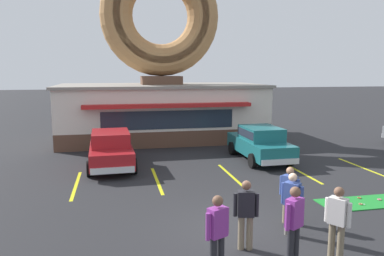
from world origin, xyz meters
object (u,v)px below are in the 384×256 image
pedestrian_leather_jacket_man (292,201)px  pedestrian_crossing_woman (217,231)px  car_red (111,148)px  car_teal (260,142)px  golf_ball (364,204)px  pedestrian_blue_sweater_man (289,193)px  pedestrian_beanie_man (294,222)px  pedestrian_hooded_kid (337,219)px  trash_bin (268,135)px  pedestrian_clipboard_woman (246,212)px

pedestrian_leather_jacket_man → pedestrian_crossing_woman: pedestrian_crossing_woman is taller
car_red → car_teal: same height
golf_ball → pedestrian_blue_sweater_man: (-2.95, -0.77, 0.84)m
car_teal → pedestrian_beanie_man: bearing=-107.7°
golf_ball → pedestrian_blue_sweater_man: pedestrian_blue_sweater_man is taller
car_red → pedestrian_hooded_kid: 10.55m
pedestrian_hooded_kid → trash_bin: size_ratio=1.72×
pedestrian_hooded_kid → pedestrian_clipboard_woman: (-1.83, 0.85, 0.00)m
pedestrian_beanie_man → trash_bin: size_ratio=1.80×
golf_ball → pedestrian_blue_sweater_man: bearing=-165.4°
pedestrian_crossing_woman → trash_bin: size_ratio=1.75×
car_teal → pedestrian_beanie_man: (-2.96, -9.26, 0.11)m
car_teal → trash_bin: bearing=61.6°
pedestrian_blue_sweater_man → pedestrian_hooded_kid: size_ratio=0.96×
car_red → trash_bin: 9.48m
car_teal → pedestrian_crossing_woman: (-4.69, -9.34, 0.08)m
pedestrian_crossing_woman → car_teal: bearing=63.3°
golf_ball → pedestrian_clipboard_woman: (-4.64, -1.96, 0.88)m
pedestrian_clipboard_woman → pedestrian_leather_jacket_man: bearing=18.3°
pedestrian_leather_jacket_man → car_red: bearing=119.6°
car_red → pedestrian_clipboard_woman: 9.02m
golf_ball → trash_bin: (1.03, 10.00, 0.45)m
pedestrian_blue_sweater_man → trash_bin: 11.49m
car_red → pedestrian_blue_sweater_man: size_ratio=2.87×
car_red → pedestrian_leather_jacket_man: pedestrian_leather_jacket_man is taller
golf_ball → car_teal: bearing=97.9°
pedestrian_blue_sweater_man → trash_bin: pedestrian_blue_sweater_man is taller
car_teal → pedestrian_leather_jacket_man: size_ratio=2.77×
car_red → pedestrian_blue_sweater_man: pedestrian_blue_sweater_man is taller
golf_ball → pedestrian_leather_jacket_man: size_ratio=0.03×
golf_ball → car_red: size_ratio=0.01×
golf_ball → car_red: car_red is taller
car_teal → pedestrian_leather_jacket_man: (-2.34, -7.93, 0.04)m
golf_ball → pedestrian_clipboard_woman: 5.11m
car_red → pedestrian_beanie_man: 10.12m
car_red → trash_bin: bearing=21.7°
pedestrian_hooded_kid → pedestrian_clipboard_woman: size_ratio=1.00×
pedestrian_crossing_woman → trash_bin: bearing=62.8°
golf_ball → pedestrian_leather_jacket_man: bearing=-155.2°
pedestrian_leather_jacket_man → pedestrian_beanie_man: bearing=-115.0°
pedestrian_hooded_kid → trash_bin: bearing=73.3°
car_red → pedestrian_hooded_kid: (4.97, -9.31, 0.06)m
pedestrian_hooded_kid → pedestrian_crossing_woman: size_ratio=0.98×
car_red → pedestrian_beanie_man: bearing=-67.2°
pedestrian_beanie_man → pedestrian_crossing_woman: bearing=-177.5°
trash_bin → car_red: bearing=-158.3°
pedestrian_hooded_kid → pedestrian_leather_jacket_man: (-0.43, 1.31, -0.01)m
car_teal → pedestrian_beanie_man: pedestrian_beanie_man is taller
golf_ball → pedestrian_crossing_woman: (-5.59, -2.90, 0.90)m
pedestrian_crossing_woman → golf_ball: bearing=27.5°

